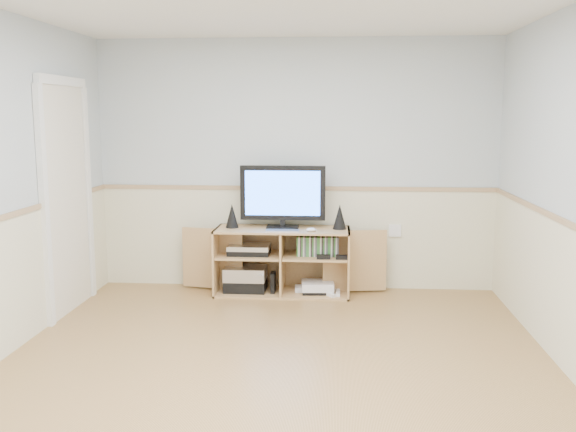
{
  "coord_description": "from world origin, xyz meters",
  "views": [
    {
      "loc": [
        0.42,
        -4.17,
        1.75
      ],
      "look_at": [
        0.0,
        1.2,
        0.9
      ],
      "focal_mm": 40.0,
      "sensor_mm": 36.0,
      "label": 1
    }
  ],
  "objects_px": {
    "keyboard": "(282,231)",
    "monitor": "(283,195)",
    "media_cabinet": "(283,259)",
    "game_consoles": "(316,287)"
  },
  "relations": [
    {
      "from": "keyboard",
      "to": "monitor",
      "type": "bearing_deg",
      "value": 92.88
    },
    {
      "from": "media_cabinet",
      "to": "keyboard",
      "type": "xyz_separation_m",
      "value": [
        0.01,
        -0.2,
        0.32
      ]
    },
    {
      "from": "monitor",
      "to": "game_consoles",
      "type": "relative_size",
      "value": 1.83
    },
    {
      "from": "media_cabinet",
      "to": "monitor",
      "type": "bearing_deg",
      "value": -90.0
    },
    {
      "from": "monitor",
      "to": "game_consoles",
      "type": "height_order",
      "value": "monitor"
    },
    {
      "from": "keyboard",
      "to": "game_consoles",
      "type": "distance_m",
      "value": 0.68
    },
    {
      "from": "media_cabinet",
      "to": "keyboard",
      "type": "bearing_deg",
      "value": -86.19
    },
    {
      "from": "keyboard",
      "to": "game_consoles",
      "type": "relative_size",
      "value": 0.7
    },
    {
      "from": "monitor",
      "to": "keyboard",
      "type": "relative_size",
      "value": 2.61
    },
    {
      "from": "media_cabinet",
      "to": "monitor",
      "type": "xyz_separation_m",
      "value": [
        -0.0,
        -0.01,
        0.65
      ]
    }
  ]
}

